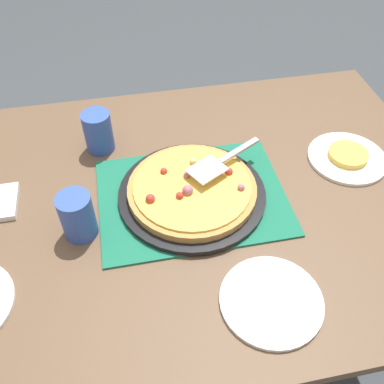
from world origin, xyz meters
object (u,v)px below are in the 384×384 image
object	(u,v)px
pizza	(192,188)
pizza_server	(221,161)
served_slice_right	(348,155)
cup_far	(77,216)
plate_side	(271,301)
cup_corner	(98,132)
pizza_pan	(192,194)
plate_far_right	(347,158)

from	to	relation	value
pizza	pizza_server	bearing A→B (deg)	29.34
served_slice_right	cup_far	world-z (taller)	cup_far
plate_side	cup_corner	distance (m)	0.66
plate_side	pizza_server	bearing A→B (deg)	93.06
cup_corner	cup_far	bearing A→B (deg)	-101.58
served_slice_right	cup_far	distance (m)	0.75
pizza_pan	cup_corner	bearing A→B (deg)	132.27
plate_side	cup_corner	world-z (taller)	cup_corner
served_slice_right	plate_far_right	bearing A→B (deg)	-90.00
pizza_pan	pizza	size ratio (longest dim) A/B	1.15
pizza	plate_side	distance (m)	0.35
cup_far	pizza	bearing A→B (deg)	12.03
pizza_server	cup_corner	bearing A→B (deg)	147.48
plate_side	cup_corner	xyz separation A→B (m)	(-0.33, 0.57, 0.06)
plate_side	served_slice_right	bearing A→B (deg)	47.61
pizza_pan	plate_far_right	distance (m)	0.46
pizza	plate_far_right	bearing A→B (deg)	7.29
pizza_pan	plate_side	size ratio (longest dim) A/B	1.73
pizza_pan	plate_far_right	size ratio (longest dim) A/B	1.73
plate_far_right	plate_side	distance (m)	0.53
pizza	plate_far_right	size ratio (longest dim) A/B	1.50
plate_side	pizza_pan	bearing A→B (deg)	107.75
plate_far_right	served_slice_right	size ratio (longest dim) A/B	2.00
served_slice_right	cup_corner	bearing A→B (deg)	164.83
served_slice_right	plate_side	bearing A→B (deg)	-132.39
pizza_pan	cup_corner	distance (m)	0.33
cup_corner	pizza_server	size ratio (longest dim) A/B	0.54
cup_far	pizza_server	xyz separation A→B (m)	(0.37, 0.11, 0.01)
served_slice_right	cup_far	size ratio (longest dim) A/B	0.92
pizza_pan	pizza_server	distance (m)	0.11
pizza_pan	pizza	xyz separation A→B (m)	(-0.00, -0.00, 0.02)
pizza	cup_far	world-z (taller)	cup_far
pizza_pan	plate_side	distance (m)	0.35
pizza_pan	pizza_server	bearing A→B (deg)	29.40
pizza	plate_far_right	world-z (taller)	pizza
cup_far	pizza_server	distance (m)	0.38
pizza	served_slice_right	size ratio (longest dim) A/B	3.00
plate_far_right	cup_corner	distance (m)	0.71
plate_far_right	cup_corner	bearing A→B (deg)	164.83
plate_far_right	cup_corner	world-z (taller)	cup_corner
pizza	cup_far	distance (m)	0.29
pizza_pan	pizza_server	size ratio (longest dim) A/B	1.72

